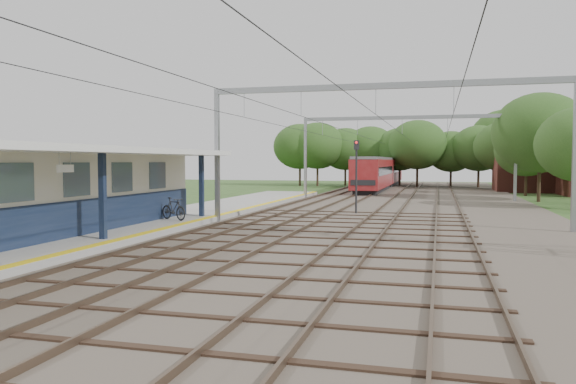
% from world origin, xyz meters
% --- Properties ---
extents(ground, '(160.00, 160.00, 0.00)m').
position_xyz_m(ground, '(0.00, 0.00, 0.00)').
color(ground, '#2D4C1E').
rests_on(ground, ground).
extents(ballast_bed, '(18.00, 90.00, 0.10)m').
position_xyz_m(ballast_bed, '(4.00, 30.00, 0.05)').
color(ballast_bed, '#473D33').
rests_on(ballast_bed, ground).
extents(platform, '(5.00, 52.00, 0.35)m').
position_xyz_m(platform, '(-7.50, 14.00, 0.17)').
color(platform, gray).
rests_on(platform, ground).
extents(yellow_stripe, '(0.45, 52.00, 0.01)m').
position_xyz_m(yellow_stripe, '(-5.25, 14.00, 0.35)').
color(yellow_stripe, yellow).
rests_on(yellow_stripe, platform).
extents(station_building, '(3.41, 18.00, 3.40)m').
position_xyz_m(station_building, '(-8.88, 7.00, 2.04)').
color(station_building, beige).
rests_on(station_building, platform).
extents(canopy, '(6.40, 20.00, 3.44)m').
position_xyz_m(canopy, '(-7.77, 6.00, 3.64)').
color(canopy, '#101C35').
rests_on(canopy, platform).
extents(rail_tracks, '(11.80, 88.00, 0.15)m').
position_xyz_m(rail_tracks, '(1.50, 30.00, 0.18)').
color(rail_tracks, brown).
rests_on(rail_tracks, ballast_bed).
extents(catenary_system, '(17.22, 88.00, 7.00)m').
position_xyz_m(catenary_system, '(3.39, 25.28, 5.51)').
color(catenary_system, gray).
rests_on(catenary_system, ground).
extents(tree_band, '(31.72, 30.88, 8.82)m').
position_xyz_m(tree_band, '(3.84, 57.12, 4.92)').
color(tree_band, '#382619').
rests_on(tree_band, ground).
extents(house_far, '(8.00, 6.12, 8.66)m').
position_xyz_m(house_far, '(16.00, 52.00, 3.23)').
color(house_far, brown).
rests_on(house_far, ground).
extents(bicycle, '(1.89, 1.30, 1.11)m').
position_xyz_m(bicycle, '(-6.43, 12.81, 0.91)').
color(bicycle, black).
rests_on(bicycle, platform).
extents(train, '(2.72, 33.90, 3.59)m').
position_xyz_m(train, '(-0.50, 55.77, 2.01)').
color(train, black).
rests_on(train, ballast_bed).
extents(signal_post, '(0.35, 0.30, 4.51)m').
position_xyz_m(signal_post, '(1.35, 21.53, 2.88)').
color(signal_post, black).
rests_on(signal_post, ground).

